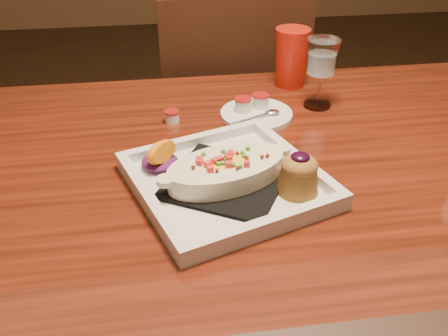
{
  "coord_description": "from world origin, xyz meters",
  "views": [
    {
      "loc": [
        -0.21,
        -0.74,
        1.23
      ],
      "look_at": [
        -0.11,
        -0.02,
        0.77
      ],
      "focal_mm": 40.0,
      "sensor_mm": 36.0,
      "label": 1
    }
  ],
  "objects": [
    {
      "name": "table",
      "position": [
        0.0,
        0.0,
        0.65
      ],
      "size": [
        1.5,
        0.9,
        0.75
      ],
      "color": "maroon",
      "rests_on": "floor"
    },
    {
      "name": "chair_far",
      "position": [
        -0.0,
        0.63,
        0.51
      ],
      "size": [
        0.42,
        0.42,
        0.93
      ],
      "rotation": [
        0.0,
        0.0,
        3.14
      ],
      "color": "black",
      "rests_on": "floor"
    },
    {
      "name": "plate",
      "position": [
        -0.1,
        -0.05,
        0.78
      ],
      "size": [
        0.37,
        0.37,
        0.08
      ],
      "rotation": [
        0.0,
        0.0,
        0.33
      ],
      "color": "silver",
      "rests_on": "table"
    },
    {
      "name": "goblet",
      "position": [
        0.14,
        0.24,
        0.86
      ],
      "size": [
        0.07,
        0.07,
        0.15
      ],
      "color": "silver",
      "rests_on": "table"
    },
    {
      "name": "saucer",
      "position": [
        -0.01,
        0.21,
        0.76
      ],
      "size": [
        0.15,
        0.15,
        0.1
      ],
      "color": "silver",
      "rests_on": "table"
    },
    {
      "name": "creamer_loose",
      "position": [
        -0.19,
        0.21,
        0.76
      ],
      "size": [
        0.03,
        0.03,
        0.03
      ],
      "color": "silver",
      "rests_on": "table"
    },
    {
      "name": "red_tumbler",
      "position": [
        0.11,
        0.37,
        0.82
      ],
      "size": [
        0.08,
        0.08,
        0.14
      ],
      "primitive_type": "cone",
      "color": "red",
      "rests_on": "table"
    }
  ]
}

